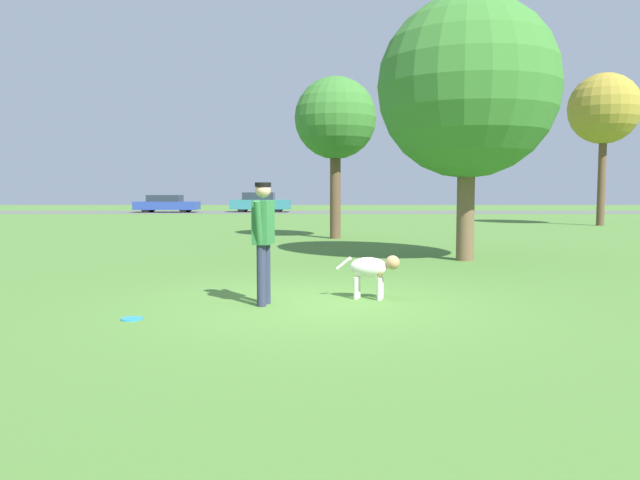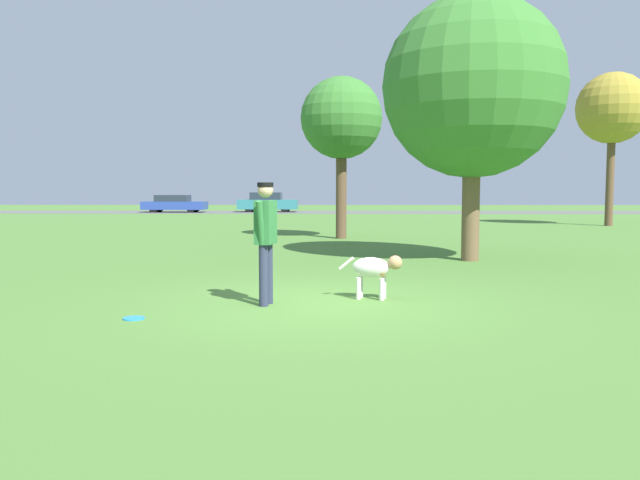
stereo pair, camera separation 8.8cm
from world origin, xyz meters
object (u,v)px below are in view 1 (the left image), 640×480
at_px(frisbee, 134,319).
at_px(tree_far_right, 607,109).
at_px(tree_mid_center, 338,119).
at_px(parked_car_blue, 169,204).
at_px(dog, 375,269).
at_px(parked_car_teal, 263,202).
at_px(tree_near_right, 470,88).
at_px(person, 266,233).

relative_size(frisbee, tree_far_right, 0.04).
distance_m(tree_mid_center, parked_car_blue, 27.49).
distance_m(tree_far_right, tree_mid_center, 14.61).
bearing_deg(dog, frisbee, -139.22).
distance_m(dog, parked_car_teal, 37.39).
distance_m(tree_far_right, parked_car_teal, 25.13).
distance_m(tree_mid_center, parked_car_teal, 26.03).
bearing_deg(dog, tree_mid_center, 106.69).
height_order(tree_far_right, tree_near_right, tree_far_right).
bearing_deg(parked_car_blue, tree_near_right, -63.59).
relative_size(tree_far_right, parked_car_blue, 1.50).
height_order(dog, tree_near_right, tree_near_right).
height_order(tree_near_right, parked_car_teal, tree_near_right).
relative_size(tree_far_right, tree_mid_center, 1.29).
relative_size(tree_mid_center, parked_car_blue, 1.16).
distance_m(person, dog, 1.74).
xyz_separation_m(tree_far_right, tree_mid_center, (-12.35, -7.69, -1.30)).
xyz_separation_m(person, tree_near_right, (4.14, 5.61, 2.90)).
height_order(dog, parked_car_teal, parked_car_teal).
height_order(tree_far_right, parked_car_blue, tree_far_right).
xyz_separation_m(frisbee, parked_car_blue, (-8.85, 37.81, 0.62)).
distance_m(tree_mid_center, tree_near_right, 7.14).
relative_size(person, tree_mid_center, 0.32).
relative_size(frisbee, tree_mid_center, 0.05).
xyz_separation_m(person, tree_mid_center, (1.30, 12.17, 2.94)).
bearing_deg(parked_car_blue, frisbee, -75.42).
relative_size(frisbee, tree_near_right, 0.04).
relative_size(dog, tree_far_right, 0.14).
bearing_deg(dog, person, -147.36).
height_order(dog, frisbee, dog).
bearing_deg(tree_mid_center, tree_near_right, -66.65).
bearing_deg(tree_near_right, person, -126.40).
bearing_deg(parked_car_teal, person, -82.98).
bearing_deg(parked_car_teal, tree_far_right, -44.12).
bearing_deg(parked_car_blue, person, -72.79).
height_order(tree_far_right, parked_car_teal, tree_far_right).
xyz_separation_m(tree_near_right, parked_car_teal, (-7.78, 31.90, -3.21)).
xyz_separation_m(dog, tree_near_right, (2.57, 5.12, 3.47)).
xyz_separation_m(dog, parked_car_blue, (-11.99, 36.33, 0.18)).
distance_m(dog, tree_near_right, 6.70).
bearing_deg(tree_near_right, parked_car_teal, 103.70).
relative_size(tree_near_right, parked_car_blue, 1.30).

